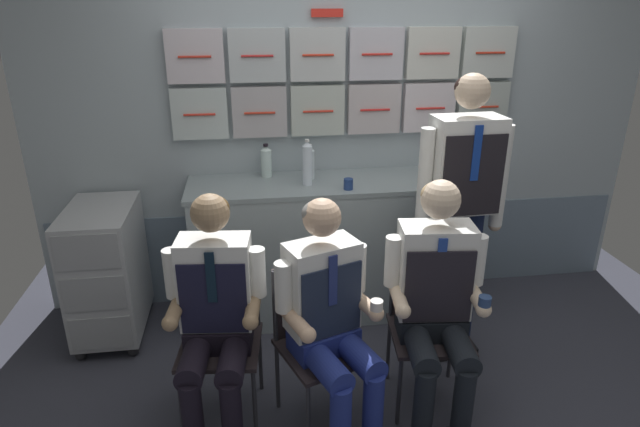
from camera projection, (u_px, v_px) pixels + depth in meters
name	position (u px, v px, depth m)	size (l,w,h in m)	color
ground	(389.00, 417.00, 2.86)	(4.80, 4.80, 0.04)	#383945
galley_bulkhead	(345.00, 148.00, 3.70)	(4.20, 0.14, 2.15)	#A3B0B7
galley_counter	(320.00, 248.00, 3.65)	(1.71, 0.53, 0.96)	#95A3A6
service_trolley	(107.00, 269.00, 3.38)	(0.40, 0.65, 0.88)	black
folding_chair_left	(222.00, 321.00, 2.77)	(0.44, 0.44, 0.83)	#2D2D33
crew_member_left	(215.00, 310.00, 2.56)	(0.49, 0.63, 1.23)	black
folding_chair_center	(315.00, 326.00, 2.73)	(0.51, 0.51, 0.83)	#2D2D33
crew_member_center	(330.00, 314.00, 2.54)	(0.53, 0.66, 1.22)	black
folding_chair_right	(427.00, 310.00, 2.86)	(0.44, 0.44, 0.83)	#2D2D33
crew_member_right	(437.00, 295.00, 2.65)	(0.51, 0.65, 1.27)	black
crew_member_standing	(462.00, 196.00, 3.03)	(0.54, 0.27, 1.70)	black
water_bottle_blue_cap	(309.00, 163.00, 3.49)	(0.07, 0.07, 0.23)	silver
sparkling_bottle_green	(307.00, 164.00, 3.36)	(0.06, 0.06, 0.30)	silver
water_bottle_clear	(266.00, 161.00, 3.53)	(0.07, 0.07, 0.22)	silver
paper_cup_blue	(348.00, 184.00, 3.32)	(0.06, 0.06, 0.07)	navy
coffee_cup_white	(428.00, 177.00, 3.43)	(0.06, 0.06, 0.07)	silver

